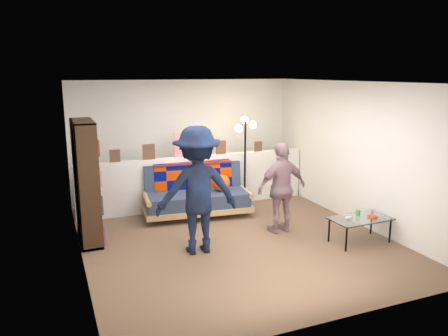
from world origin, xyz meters
The scene contains 10 objects.
ground centered at (0.00, 0.00, 0.00)m, with size 5.00×5.00×0.00m, color brown.
room_shell centered at (0.00, 0.47, 1.67)m, with size 4.60×5.05×2.45m.
half_wall_ledge centered at (0.00, 1.80, 0.50)m, with size 4.45×0.15×1.00m, color silver.
ledge_decor centered at (-0.23, 1.78, 1.18)m, with size 2.97×0.02×0.45m.
futon_sofa centered at (-0.14, 1.35, 0.38)m, with size 1.98×1.11×0.81m.
bookshelf centered at (-2.08, 0.79, 0.87)m, with size 0.31×0.93×1.85m.
coffee_table centered at (1.73, -0.85, 0.36)m, with size 0.93×0.53×0.48m.
floor_lamp centered at (0.92, 1.59, 1.22)m, with size 0.38×0.31×1.72m.
person_left centered at (-0.67, -0.23, 0.91)m, with size 1.18×0.68×1.82m, color black.
person_right centered at (0.84, 0.01, 0.73)m, with size 0.86×0.36×1.46m, color #BF7C8E.
Camera 1 is at (-2.57, -5.88, 2.55)m, focal length 35.00 mm.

